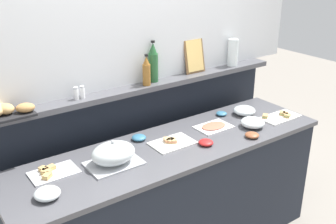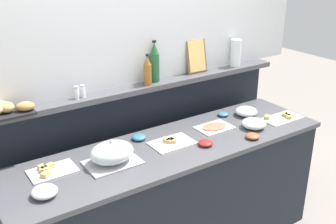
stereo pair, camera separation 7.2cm
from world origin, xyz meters
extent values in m
plane|color=gray|center=(0.00, 0.60, 0.00)|extent=(12.00, 12.00, 0.00)
cube|color=black|center=(0.00, 0.00, 0.44)|extent=(2.33, 0.61, 0.89)
cube|color=#4C4C51|center=(0.00, 0.00, 0.91)|extent=(2.37, 0.65, 0.03)
cube|color=black|center=(0.00, 0.51, 0.60)|extent=(2.59, 0.08, 1.20)
cube|color=#4C4C51|center=(0.00, 0.46, 1.22)|extent=(2.59, 0.22, 0.04)
cube|color=silver|center=(-0.81, 0.11, 0.93)|extent=(0.28, 0.18, 0.01)
cube|color=tan|center=(-0.85, 0.12, 0.94)|extent=(0.07, 0.07, 0.01)
cube|color=#E5C666|center=(-0.85, 0.12, 0.95)|extent=(0.07, 0.07, 0.01)
cube|color=tan|center=(-0.85, 0.12, 0.96)|extent=(0.07, 0.07, 0.01)
cube|color=tan|center=(-0.87, 0.07, 0.94)|extent=(0.07, 0.07, 0.01)
cube|color=#E5C666|center=(-0.87, 0.07, 0.95)|extent=(0.07, 0.07, 0.01)
cube|color=tan|center=(-0.87, 0.07, 0.96)|extent=(0.07, 0.07, 0.01)
cube|color=tan|center=(-0.86, 0.16, 0.94)|extent=(0.05, 0.06, 0.01)
cube|color=#E5C666|center=(-0.86, 0.16, 0.95)|extent=(0.05, 0.06, 0.01)
cube|color=tan|center=(-0.86, 0.16, 0.96)|extent=(0.05, 0.06, 0.01)
cube|color=tan|center=(-0.82, 0.15, 0.94)|extent=(0.06, 0.05, 0.01)
cube|color=#E5C666|center=(-0.82, 0.15, 0.95)|extent=(0.06, 0.05, 0.01)
cube|color=tan|center=(-0.82, 0.15, 0.96)|extent=(0.06, 0.05, 0.01)
cube|color=white|center=(0.01, 0.02, 0.93)|extent=(0.30, 0.20, 0.01)
cube|color=tan|center=(0.00, 0.03, 0.94)|extent=(0.07, 0.06, 0.01)
cube|color=#D1664C|center=(0.00, 0.03, 0.95)|extent=(0.07, 0.06, 0.01)
cube|color=tan|center=(0.00, 0.03, 0.96)|extent=(0.07, 0.06, 0.01)
cube|color=tan|center=(0.02, 0.02, 0.94)|extent=(0.06, 0.07, 0.01)
cube|color=#D1664C|center=(0.02, 0.02, 0.95)|extent=(0.06, 0.07, 0.01)
cube|color=tan|center=(0.02, 0.02, 0.96)|extent=(0.06, 0.07, 0.01)
cube|color=tan|center=(-0.01, 0.05, 0.94)|extent=(0.06, 0.07, 0.01)
cube|color=#D1664C|center=(-0.01, 0.05, 0.95)|extent=(0.06, 0.07, 0.01)
cube|color=tan|center=(-0.01, 0.05, 0.96)|extent=(0.06, 0.07, 0.01)
cube|color=white|center=(0.99, -0.11, 0.93)|extent=(0.33, 0.18, 0.01)
cube|color=tan|center=(1.03, -0.09, 0.94)|extent=(0.07, 0.07, 0.01)
cube|color=#66994C|center=(1.03, -0.09, 0.95)|extent=(0.07, 0.07, 0.01)
cube|color=tan|center=(1.03, -0.09, 0.96)|extent=(0.07, 0.07, 0.01)
cube|color=tan|center=(1.04, -0.12, 0.94)|extent=(0.07, 0.07, 0.01)
cube|color=#66994C|center=(1.04, -0.12, 0.95)|extent=(0.07, 0.07, 0.01)
cube|color=tan|center=(1.04, -0.12, 0.96)|extent=(0.07, 0.07, 0.01)
cube|color=tan|center=(1.03, -0.15, 0.94)|extent=(0.07, 0.06, 0.01)
cube|color=#66994C|center=(1.03, -0.15, 0.95)|extent=(0.07, 0.06, 0.01)
cube|color=tan|center=(1.03, -0.15, 0.96)|extent=(0.07, 0.06, 0.01)
cube|color=tan|center=(0.87, -0.05, 0.94)|extent=(0.07, 0.06, 0.01)
cube|color=#66994C|center=(0.87, -0.05, 0.95)|extent=(0.07, 0.06, 0.01)
cube|color=tan|center=(0.87, -0.05, 0.96)|extent=(0.07, 0.06, 0.01)
cube|color=white|center=(0.42, 0.05, 0.93)|extent=(0.27, 0.19, 0.01)
ellipsoid|color=#D1664C|center=(0.42, 0.05, 0.94)|extent=(0.20, 0.13, 0.01)
cube|color=#B7BABF|center=(-0.46, 0.00, 0.93)|extent=(0.34, 0.24, 0.01)
ellipsoid|color=silver|center=(-0.46, 0.00, 1.01)|extent=(0.28, 0.23, 0.14)
sphere|color=#B7BABF|center=(-0.46, 0.00, 1.08)|extent=(0.02, 0.02, 0.02)
ellipsoid|color=silver|center=(0.67, -0.11, 0.96)|extent=(0.18, 0.18, 0.07)
ellipsoid|color=#599959|center=(0.67, -0.11, 0.95)|extent=(0.14, 0.14, 0.04)
ellipsoid|color=silver|center=(-0.93, -0.12, 0.95)|extent=(0.15, 0.15, 0.06)
ellipsoid|color=#F28C4C|center=(-0.93, -0.12, 0.94)|extent=(0.11, 0.11, 0.03)
ellipsoid|color=silver|center=(0.80, 0.10, 0.96)|extent=(0.18, 0.18, 0.07)
ellipsoid|color=#E5CC66|center=(0.80, 0.10, 0.95)|extent=(0.14, 0.14, 0.04)
ellipsoid|color=teal|center=(0.64, 0.20, 0.94)|extent=(0.09, 0.09, 0.03)
ellipsoid|color=brown|center=(0.54, -0.23, 0.94)|extent=(0.10, 0.10, 0.04)
ellipsoid|color=teal|center=(-0.15, 0.21, 0.94)|extent=(0.10, 0.10, 0.04)
ellipsoid|color=red|center=(0.19, -0.13, 0.94)|extent=(0.10, 0.10, 0.04)
cylinder|color=#8E5B23|center=(0.05, 0.41, 1.32)|extent=(0.06, 0.06, 0.16)
cone|color=#8E5B23|center=(0.05, 0.41, 1.43)|extent=(0.05, 0.05, 0.06)
cylinder|color=black|center=(0.05, 0.41, 1.47)|extent=(0.02, 0.02, 0.02)
cylinder|color=#23562D|center=(0.14, 0.45, 1.35)|extent=(0.08, 0.08, 0.22)
cone|color=#23562D|center=(0.14, 0.45, 1.50)|extent=(0.06, 0.06, 0.08)
cylinder|color=black|center=(0.14, 0.45, 1.55)|extent=(0.03, 0.03, 0.02)
cylinder|color=white|center=(-0.50, 0.43, 1.28)|extent=(0.03, 0.03, 0.08)
cylinder|color=#B7BABF|center=(-0.50, 0.43, 1.32)|extent=(0.03, 0.03, 0.01)
cylinder|color=white|center=(-0.45, 0.43, 1.28)|extent=(0.03, 0.03, 0.08)
cylinder|color=#B7BABF|center=(-0.45, 0.43, 1.32)|extent=(0.03, 0.03, 0.01)
ellipsoid|color=tan|center=(-0.97, 0.40, 1.29)|extent=(0.14, 0.14, 0.07)
ellipsoid|color=#B7844C|center=(-0.86, 0.36, 1.29)|extent=(0.13, 0.11, 0.06)
cube|color=brown|center=(0.55, 0.47, 1.38)|extent=(0.19, 0.07, 0.28)
cube|color=#E0B766|center=(0.55, 0.46, 1.38)|extent=(0.16, 0.05, 0.25)
cylinder|color=silver|center=(0.94, 0.43, 1.36)|extent=(0.09, 0.09, 0.23)
camera|label=1|loc=(-1.48, -2.02, 2.20)|focal=43.22mm
camera|label=2|loc=(-1.42, -2.06, 2.20)|focal=43.22mm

